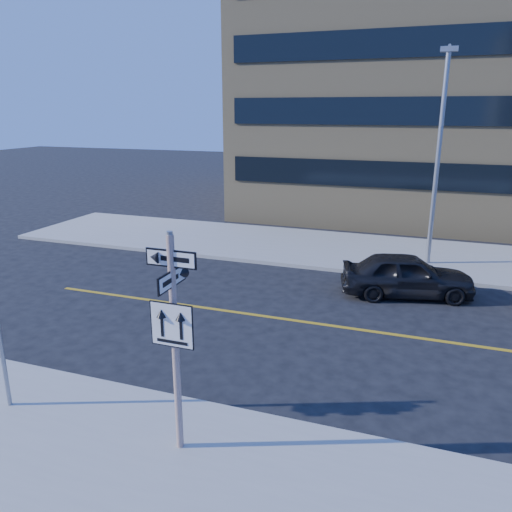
% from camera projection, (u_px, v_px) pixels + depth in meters
% --- Properties ---
extents(ground, '(120.00, 120.00, 0.00)m').
position_uv_depth(ground, '(232.00, 385.00, 11.46)').
color(ground, black).
rests_on(ground, ground).
extents(sign_pole, '(0.92, 0.92, 4.06)m').
position_uv_depth(sign_pole, '(174.00, 332.00, 8.50)').
color(sign_pole, silver).
rests_on(sign_pole, near_sidewalk).
extents(parked_car_a, '(2.72, 4.63, 1.48)m').
position_uv_depth(parked_car_a, '(407.00, 275.00, 16.76)').
color(parked_car_a, black).
rests_on(parked_car_a, ground).
extents(streetlight_a, '(0.55, 2.25, 8.00)m').
position_uv_depth(streetlight_a, '(439.00, 146.00, 18.55)').
color(streetlight_a, gray).
rests_on(streetlight_a, far_sidewalk).
extents(building_brick, '(18.00, 18.00, 18.00)m').
position_uv_depth(building_brick, '(413.00, 60.00, 30.86)').
color(building_brick, tan).
rests_on(building_brick, ground).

